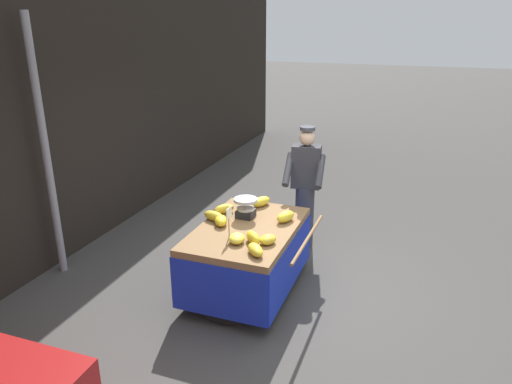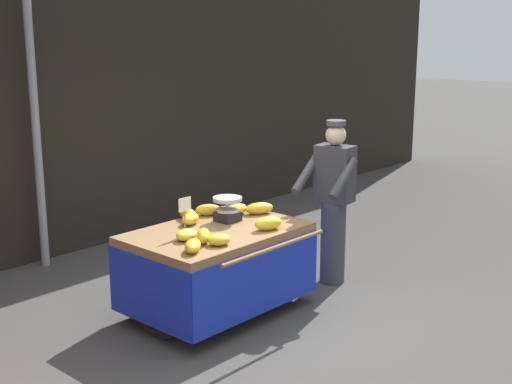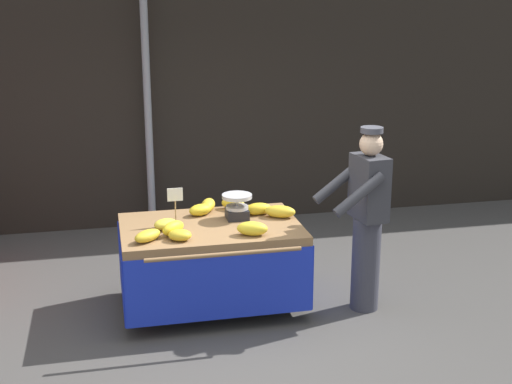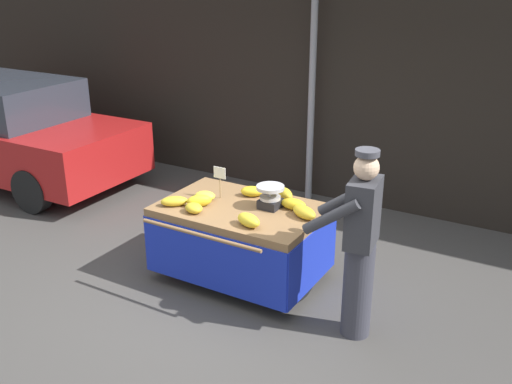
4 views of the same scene
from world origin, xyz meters
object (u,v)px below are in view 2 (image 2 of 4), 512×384
(banana_bunch_3, at_px, (204,236))
(banana_cart, at_px, (217,252))
(banana_bunch_1, at_px, (219,240))
(banana_bunch_9, at_px, (186,235))
(banana_bunch_5, at_px, (190,219))
(banana_bunch_0, at_px, (188,214))
(banana_bunch_6, at_px, (268,223))
(banana_bunch_2, at_px, (259,208))
(banana_bunch_7, at_px, (237,210))
(vendor_person, at_px, (333,202))
(banana_bunch_8, at_px, (193,246))
(street_pole, at_px, (36,128))
(price_sign, at_px, (185,208))
(banana_bunch_4, at_px, (208,210))
(weighing_scale, at_px, (228,209))

(banana_bunch_3, bearing_deg, banana_cart, 29.86)
(banana_bunch_1, xyz_separation_m, banana_bunch_9, (-0.09, 0.32, -0.00))
(banana_bunch_1, distance_m, banana_bunch_5, 0.71)
(banana_bunch_0, height_order, banana_bunch_1, banana_bunch_0)
(banana_bunch_6, bearing_deg, banana_bunch_2, 50.27)
(banana_bunch_2, distance_m, banana_bunch_7, 0.22)
(banana_cart, xyz_separation_m, banana_bunch_7, (0.49, 0.20, 0.28))
(vendor_person, bearing_deg, banana_bunch_1, -178.74)
(banana_bunch_8, distance_m, banana_bunch_9, 0.33)
(street_pole, distance_m, banana_bunch_3, 2.69)
(price_sign, bearing_deg, banana_bunch_5, 39.88)
(banana_bunch_1, relative_size, banana_bunch_8, 0.74)
(price_sign, xyz_separation_m, banana_bunch_8, (-0.28, -0.40, -0.20))
(street_pole, height_order, banana_bunch_0, street_pole)
(banana_cart, distance_m, banana_bunch_6, 0.55)
(price_sign, relative_size, banana_bunch_7, 1.30)
(street_pole, relative_size, banana_bunch_8, 11.56)
(banana_bunch_1, bearing_deg, banana_bunch_9, 105.71)
(banana_bunch_2, distance_m, banana_bunch_8, 1.32)
(street_pole, relative_size, vendor_person, 1.83)
(banana_bunch_7, bearing_deg, banana_bunch_4, 133.96)
(price_sign, distance_m, banana_bunch_7, 0.82)
(banana_bunch_0, bearing_deg, banana_bunch_4, -6.03)
(banana_cart, relative_size, weighing_scale, 5.87)
(street_pole, height_order, banana_bunch_1, street_pole)
(banana_cart, relative_size, banana_bunch_7, 6.28)
(banana_bunch_1, xyz_separation_m, banana_bunch_2, (0.99, 0.43, 0.01))
(banana_bunch_0, relative_size, banana_bunch_7, 1.06)
(banana_bunch_7, bearing_deg, banana_bunch_5, 169.67)
(banana_bunch_2, height_order, banana_bunch_4, banana_bunch_2)
(price_sign, distance_m, banana_bunch_6, 0.78)
(street_pole, xyz_separation_m, banana_bunch_2, (1.03, -2.32, -0.69))
(weighing_scale, height_order, banana_bunch_5, weighing_scale)
(banana_bunch_5, xyz_separation_m, vendor_person, (1.42, -0.62, 0.00))
(banana_bunch_4, bearing_deg, price_sign, -151.56)
(weighing_scale, xyz_separation_m, banana_bunch_1, (-0.59, -0.48, -0.07))
(banana_bunch_0, distance_m, banana_bunch_9, 0.66)
(banana_bunch_7, distance_m, banana_bunch_8, 1.19)
(banana_bunch_3, height_order, banana_bunch_8, banana_bunch_3)
(banana_bunch_1, relative_size, banana_bunch_6, 0.74)
(banana_bunch_9, bearing_deg, weighing_scale, 13.53)
(banana_bunch_7, bearing_deg, banana_bunch_6, -107.53)
(banana_bunch_4, bearing_deg, banana_bunch_7, -46.04)
(weighing_scale, distance_m, banana_bunch_1, 0.76)
(banana_cart, height_order, banana_bunch_2, banana_bunch_2)
(banana_cart, relative_size, banana_bunch_1, 8.19)
(banana_bunch_0, height_order, banana_bunch_5, banana_bunch_0)
(street_pole, height_order, vendor_person, street_pole)
(banana_bunch_8, bearing_deg, banana_bunch_1, -8.18)
(banana_cart, relative_size, price_sign, 4.83)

